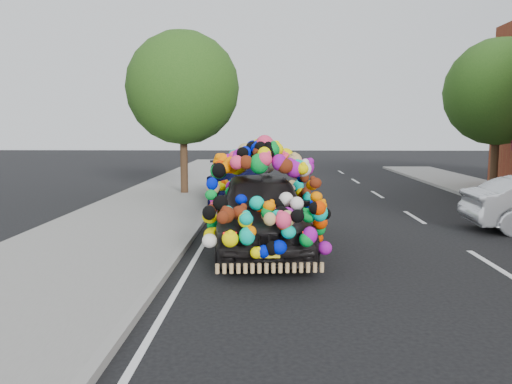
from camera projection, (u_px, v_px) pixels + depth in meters
ground at (298, 263)px, 9.45m from camera, size 100.00×100.00×0.00m
sidewalk at (74, 258)px, 9.57m from camera, size 4.00×60.00×0.12m
kerb at (175, 258)px, 9.51m from camera, size 0.15×60.00×0.13m
lane_markings at (490, 264)px, 9.35m from camera, size 6.00×50.00×0.01m
tree_near_sidewalk at (183, 88)px, 18.48m from camera, size 4.20×4.20×6.13m
tree_far_b at (499, 92)px, 18.65m from camera, size 4.00×4.00×5.90m
plush_art_car at (261, 194)px, 10.45m from camera, size 2.64×5.10×2.27m
navy_sedan at (237, 184)px, 16.42m from camera, size 2.62×5.09×1.41m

